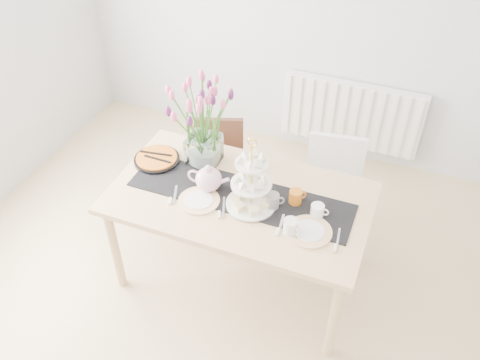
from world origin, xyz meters
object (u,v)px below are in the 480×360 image
at_px(chair_white, 332,184).
at_px(cream_jug, 317,211).
at_px(dining_table, 240,205).
at_px(mug_white, 290,227).
at_px(plate_left, 199,201).
at_px(tulip_vase, 202,111).
at_px(mug_orange, 295,197).
at_px(radiator, 351,115).
at_px(plate_right, 309,232).
at_px(chair_brown, 219,161).
at_px(tart_tin, 157,159).
at_px(cake_stand, 251,189).
at_px(mug_grey, 272,201).
at_px(teapot, 209,179).

distance_m(chair_white, cream_jug, 0.72).
relative_size(dining_table, mug_white, 16.16).
relative_size(chair_white, plate_left, 3.21).
bearing_deg(plate_left, tulip_vase, 109.67).
distance_m(chair_white, mug_white, 0.90).
bearing_deg(mug_orange, radiator, 46.38).
bearing_deg(cream_jug, dining_table, -178.90).
relative_size(mug_white, plate_right, 0.38).
xyz_separation_m(dining_table, tulip_vase, (-0.34, 0.23, 0.47)).
height_order(cream_jug, mug_white, mug_white).
distance_m(chair_brown, mug_orange, 1.03).
height_order(tulip_vase, tart_tin, tulip_vase).
height_order(mug_white, mug_orange, mug_white).
bearing_deg(cream_jug, plate_left, -167.65).
relative_size(chair_brown, tart_tin, 2.47).
xyz_separation_m(cake_stand, mug_grey, (0.12, 0.03, -0.08)).
xyz_separation_m(cake_stand, mug_white, (0.29, -0.13, -0.08)).
bearing_deg(mug_orange, cream_jug, -62.42).
bearing_deg(chair_brown, teapot, -90.78).
relative_size(tart_tin, plate_left, 1.19).
height_order(radiator, chair_white, chair_white).
distance_m(tulip_vase, mug_white, 0.91).
bearing_deg(mug_white, cream_jug, 93.67).
relative_size(chair_brown, tulip_vase, 1.05).
relative_size(chair_white, mug_grey, 8.09).
bearing_deg(plate_right, mug_orange, 125.29).
xyz_separation_m(chair_brown, cake_stand, (0.52, -0.70, 0.45)).
bearing_deg(dining_table, teapot, -175.20).
bearing_deg(plate_right, tulip_vase, 155.62).
xyz_separation_m(mug_white, plate_right, (0.10, 0.04, -0.04)).
height_order(chair_white, mug_white, mug_white).
distance_m(cake_stand, tart_tin, 0.76).
xyz_separation_m(chair_white, tulip_vase, (-0.80, -0.42, 0.67)).
xyz_separation_m(radiator, plate_left, (-0.59, -1.77, 0.31)).
height_order(cake_stand, mug_orange, cake_stand).
xyz_separation_m(radiator, mug_white, (-0.00, -1.82, 0.35)).
bearing_deg(chair_brown, radiator, 30.68).
distance_m(dining_table, teapot, 0.26).
bearing_deg(mug_orange, plate_right, -96.60).
bearing_deg(mug_grey, dining_table, 143.88).
bearing_deg(cake_stand, mug_orange, 25.99).
bearing_deg(tart_tin, mug_orange, -3.11).
bearing_deg(radiator, tulip_vase, -117.44).
distance_m(chair_brown, cake_stand, 0.98).
xyz_separation_m(radiator, teapot, (-0.58, -1.64, 0.38)).
relative_size(cake_stand, cream_jug, 5.56).
distance_m(tart_tin, plate_left, 0.50).
bearing_deg(teapot, cake_stand, -10.88).
height_order(chair_white, cream_jug, cream_jug).
distance_m(chair_white, teapot, 1.00).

